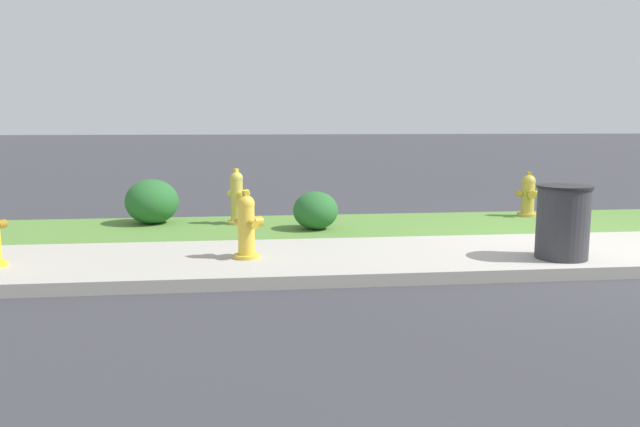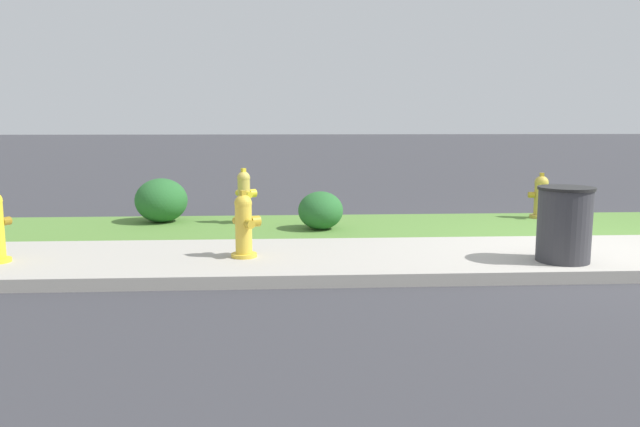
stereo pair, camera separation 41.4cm
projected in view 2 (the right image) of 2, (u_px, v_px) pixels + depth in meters
ground_plane at (612, 254)px, 6.95m from camera, size 120.00×120.00×0.00m
sidewalk_pavement at (612, 254)px, 6.95m from camera, size 18.00×2.16×0.01m
grass_verge at (537, 223)px, 9.00m from camera, size 18.00×2.00×0.01m
fire_hydrant_by_grass_verge at (244, 226)px, 6.72m from camera, size 0.33×0.35×0.74m
fire_hydrant_near_corner at (244, 197)px, 8.98m from camera, size 0.33×0.35×0.80m
fire_hydrant_at_driveway at (541, 197)px, 9.46m from camera, size 0.38×0.36×0.69m
trash_bin at (564, 225)px, 6.51m from camera, size 0.57×0.57×0.80m
shrub_bush_near_lamp at (321, 210)px, 8.50m from camera, size 0.61×0.61×0.52m
shrub_bush_mid_verge at (161, 200)px, 9.10m from camera, size 0.76×0.76×0.64m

